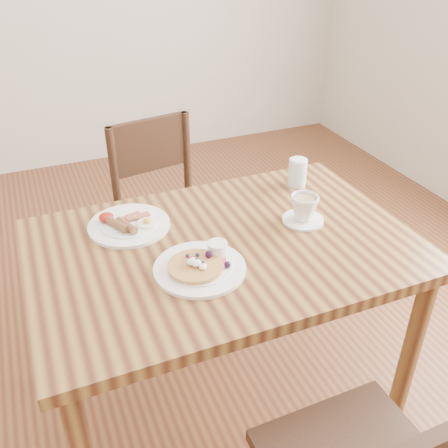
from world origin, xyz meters
The scene contains 7 objects.
ground centered at (0.00, 0.00, 0.00)m, with size 5.00×5.00×0.00m, color #572C19.
dining_table centered at (0.00, 0.00, 0.65)m, with size 1.20×0.80×0.75m.
chair_far centered at (0.01, 0.70, 0.49)m, with size 0.48×0.48×0.88m.
pancake_plate centered at (-0.12, -0.10, 0.76)m, with size 0.27×0.27×0.06m.
breakfast_plate centered at (-0.26, 0.21, 0.76)m, with size 0.27×0.27×0.04m.
teacup_saucer centered at (0.30, 0.02, 0.79)m, with size 0.14×0.14×0.10m.
water_glass centered at (0.41, 0.26, 0.80)m, with size 0.07×0.07×0.10m, color silver.
Camera 1 is at (-0.50, -1.20, 1.63)m, focal length 40.00 mm.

